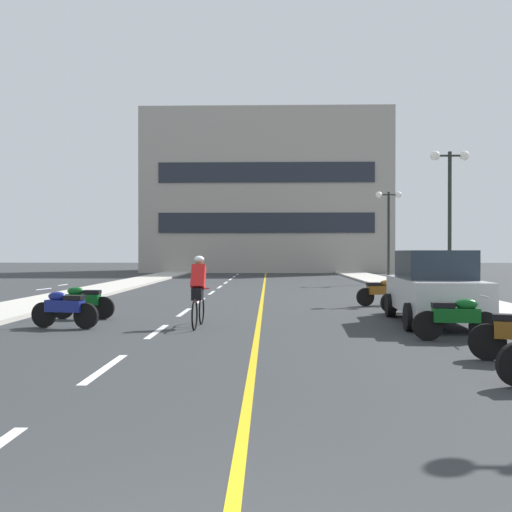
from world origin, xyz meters
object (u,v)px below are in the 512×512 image
object	(u,v)px
street_lamp_mid	(450,191)
motorcycle_4	(64,308)
cyclist_rider	(198,290)
motorcycle_3	(457,318)
street_lamp_far	(389,216)
parked_car_near	(434,287)
motorcycle_7	(381,291)
motorcycle_6	(408,296)
motorcycle_5	(82,301)

from	to	relation	value
street_lamp_mid	motorcycle_4	distance (m)	14.81
cyclist_rider	motorcycle_3	bearing A→B (deg)	-20.45
street_lamp_mid	street_lamp_far	size ratio (longest dim) A/B	1.08
street_lamp_far	motorcycle_4	world-z (taller)	street_lamp_far
street_lamp_mid	motorcycle_4	bearing A→B (deg)	-144.12
parked_car_near	motorcycle_7	bearing A→B (deg)	94.74
parked_car_near	motorcycle_6	world-z (taller)	parked_car_near
motorcycle_4	cyclist_rider	xyz separation A→B (m)	(3.11, 0.29, 0.41)
motorcycle_5	motorcycle_6	bearing A→B (deg)	11.51
motorcycle_3	motorcycle_7	distance (m)	7.41
motorcycle_4	motorcycle_6	distance (m)	9.59
motorcycle_4	motorcycle_7	world-z (taller)	same
motorcycle_5	motorcycle_7	distance (m)	9.50
motorcycle_5	cyclist_rider	size ratio (longest dim) A/B	0.96
motorcycle_6	street_lamp_mid	bearing A→B (deg)	60.15
street_lamp_far	cyclist_rider	distance (m)	20.56
motorcycle_4	motorcycle_7	distance (m)	10.22
street_lamp_mid	motorcycle_4	size ratio (longest dim) A/B	3.26
street_lamp_mid	street_lamp_far	xyz separation A→B (m)	(-0.10, 10.39, -0.26)
parked_car_near	cyclist_rider	bearing A→B (deg)	-172.82
street_lamp_mid	motorcycle_3	size ratio (longest dim) A/B	3.23
cyclist_rider	motorcycle_6	bearing A→B (deg)	29.96
motorcycle_5	cyclist_rider	world-z (taller)	cyclist_rider
motorcycle_5	street_lamp_far	bearing A→B (deg)	55.51
motorcycle_3	motorcycle_5	xyz separation A→B (m)	(-8.70, 3.51, 0.00)
parked_car_near	motorcycle_4	xyz separation A→B (m)	(-8.89, -1.01, -0.44)
motorcycle_5	motorcycle_7	bearing A→B (deg)	24.20
street_lamp_far	motorcycle_6	xyz separation A→B (m)	(-2.66, -15.19, -3.36)
cyclist_rider	parked_car_near	bearing A→B (deg)	7.18
motorcycle_4	parked_car_near	bearing A→B (deg)	6.51
motorcycle_3	motorcycle_6	world-z (taller)	same
motorcycle_5	motorcycle_6	world-z (taller)	same
street_lamp_far	motorcycle_6	distance (m)	15.79
motorcycle_3	cyclist_rider	distance (m)	5.81
motorcycle_6	motorcycle_5	bearing A→B (deg)	-168.49
parked_car_near	motorcycle_4	world-z (taller)	parked_car_near
motorcycle_3	motorcycle_5	distance (m)	9.38
parked_car_near	motorcycle_6	size ratio (longest dim) A/B	2.58
motorcycle_4	motorcycle_7	bearing A→B (deg)	33.68
street_lamp_far	motorcycle_4	bearing A→B (deg)	-121.53
street_lamp_mid	motorcycle_6	bearing A→B (deg)	-119.85
motorcycle_3	motorcycle_4	distance (m)	8.71
street_lamp_mid	motorcycle_3	distance (m)	11.22
parked_car_near	motorcycle_7	world-z (taller)	parked_car_near
street_lamp_far	street_lamp_mid	bearing A→B (deg)	-89.46
motorcycle_6	parked_car_near	bearing A→B (deg)	-89.75
parked_car_near	motorcycle_4	distance (m)	8.96
parked_car_near	motorcycle_5	bearing A→B (deg)	175.22
street_lamp_mid	cyclist_rider	xyz separation A→B (m)	(-8.53, -8.13, -3.21)
street_lamp_mid	street_lamp_far	bearing A→B (deg)	90.54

